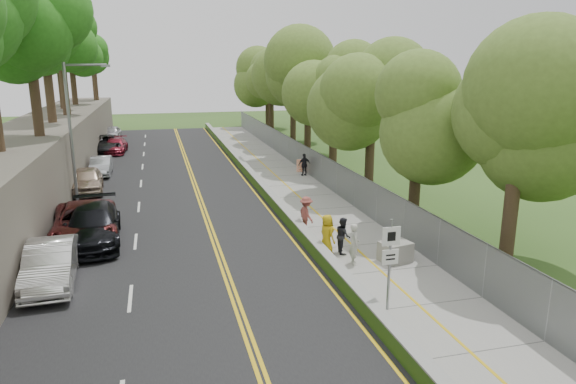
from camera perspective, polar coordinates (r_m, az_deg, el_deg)
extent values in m
plane|color=#33511E|center=(19.82, 4.43, -9.51)|extent=(140.00, 140.00, 0.00)
cube|color=black|center=(33.12, -13.01, -0.08)|extent=(11.20, 66.00, 0.04)
cube|color=gray|center=(34.19, 0.40, 0.74)|extent=(4.20, 66.00, 0.05)
cube|color=#67D021|center=(33.63, -3.39, 0.97)|extent=(0.42, 66.00, 0.60)
cube|color=#595147|center=(33.55, -27.16, 2.36)|extent=(5.00, 66.00, 4.00)
cube|color=slate|center=(34.57, 3.78, 2.51)|extent=(0.04, 66.00, 2.00)
cylinder|color=gray|center=(31.76, -23.00, 5.89)|extent=(0.18, 0.18, 8.00)
cylinder|color=gray|center=(31.37, -21.64, 13.00)|extent=(2.30, 0.13, 0.13)
cube|color=gray|center=(31.26, -19.62, 13.08)|extent=(0.50, 0.22, 0.14)
cylinder|color=gray|center=(17.02, 11.20, -8.00)|extent=(0.09, 0.09, 3.10)
cube|color=white|center=(16.65, 11.41, -4.84)|extent=(0.62, 0.04, 0.62)
cube|color=white|center=(16.89, 11.29, -7.09)|extent=(0.56, 0.04, 0.50)
cylinder|color=#D83F08|center=(38.44, 1.35, 2.95)|extent=(0.54, 0.54, 0.89)
cube|color=gray|center=(21.56, 11.84, -6.50)|extent=(1.37, 1.14, 0.81)
imported|color=silver|center=(20.80, -24.90, -7.27)|extent=(1.93, 4.79, 1.55)
imported|color=maroon|center=(25.16, -21.65, -3.19)|extent=(3.28, 6.24, 1.68)
imported|color=black|center=(24.64, -20.88, -3.48)|extent=(2.62, 5.87, 1.67)
imported|color=tan|center=(34.48, -21.42, 1.22)|extent=(2.18, 4.70, 1.56)
imported|color=#9FA3A7|center=(39.63, -20.06, 2.73)|extent=(1.40, 4.02, 1.32)
imported|color=black|center=(49.67, -19.59, 5.06)|extent=(3.04, 5.77, 1.55)
imported|color=maroon|center=(49.01, -18.64, 4.89)|extent=(2.15, 4.70, 1.33)
imported|color=#BDBCC1|center=(58.45, -18.97, 6.27)|extent=(1.89, 4.14, 1.38)
imported|color=#BF9C12|center=(21.79, 4.36, -4.72)|extent=(0.77, 0.97, 1.72)
imported|color=beige|center=(20.84, 7.38, -5.73)|extent=(0.50, 0.68, 1.70)
imported|color=black|center=(21.99, 6.14, -4.80)|extent=(0.68, 0.82, 1.56)
imported|color=brown|center=(24.61, 2.05, -2.47)|extent=(0.84, 1.21, 1.72)
imported|color=black|center=(36.94, 1.83, 3.06)|extent=(0.99, 0.53, 1.61)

